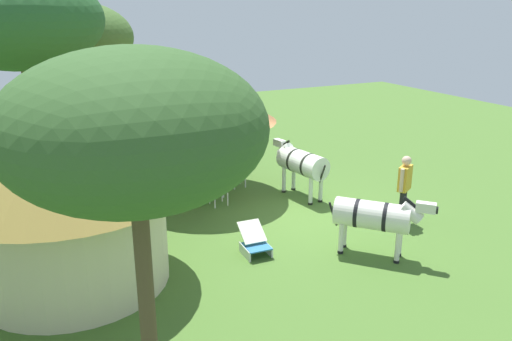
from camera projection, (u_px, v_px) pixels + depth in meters
name	position (u px, v px, depth m)	size (l,w,h in m)	color
ground_plane	(288.00, 213.00, 13.48)	(36.00, 36.00, 0.00)	#466D2A
thatched_hut	(66.00, 185.00, 9.60)	(4.47, 4.47, 3.62)	beige
shade_umbrella	(200.00, 106.00, 14.19)	(4.26, 4.26, 2.97)	brown
patio_dining_table	(202.00, 171.00, 14.77)	(1.41, 1.11, 0.74)	white
patio_chair_west_end	(220.00, 188.00, 13.82)	(0.44, 0.46, 0.90)	white
patio_chair_near_lawn	(240.00, 170.00, 15.33)	(0.45, 0.43, 0.90)	silver
patio_chair_east_end	(192.00, 164.00, 15.87)	(0.46, 0.47, 0.90)	silver
patio_chair_near_hut	(162.00, 181.00, 14.32)	(0.44, 0.42, 0.90)	white
guest_beside_umbrella	(218.00, 144.00, 16.36)	(0.38, 0.54, 1.65)	black
guest_behind_table	(225.00, 141.00, 16.49)	(0.34, 0.59, 1.72)	black
standing_watcher	(405.00, 183.00, 12.59)	(0.43, 0.55, 1.74)	black
striped_lounge_chair	(255.00, 243.00, 11.24)	(0.84, 0.59, 0.63)	teal
zebra_nearest_camera	(375.00, 216.00, 10.96)	(1.81, 1.68, 1.45)	silver
zebra_by_umbrella	(301.00, 163.00, 14.36)	(2.23, 0.88, 1.54)	silver
acacia_tree_right_background	(134.00, 131.00, 4.89)	(2.61, 2.61, 4.88)	brown
acacia_tree_left_background	(18.00, 20.00, 12.04)	(3.96, 3.96, 6.08)	brown
acacia_tree_behind_hut	(73.00, 38.00, 15.52)	(3.60, 3.60, 5.36)	#4D4138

